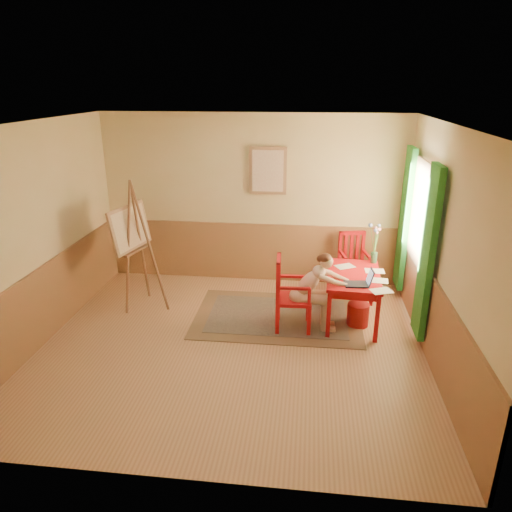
# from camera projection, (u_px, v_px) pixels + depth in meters

# --- Properties ---
(room) EXTENTS (5.04, 4.54, 2.84)m
(room) POSITION_uv_depth(u_px,v_px,m) (230.00, 244.00, 5.67)
(room) COLOR tan
(room) RESTS_ON ground
(wainscot) EXTENTS (5.00, 4.50, 1.00)m
(wainscot) POSITION_uv_depth(u_px,v_px,m) (241.00, 285.00, 6.73)
(wainscot) COLOR #A47047
(wainscot) RESTS_ON room
(window) EXTENTS (0.12, 2.01, 2.20)m
(window) POSITION_uv_depth(u_px,v_px,m) (417.00, 228.00, 6.45)
(window) COLOR white
(window) RESTS_ON room
(wall_portrait) EXTENTS (0.60, 0.05, 0.76)m
(wall_portrait) POSITION_uv_depth(u_px,v_px,m) (268.00, 171.00, 7.52)
(wall_portrait) COLOR #A17653
(wall_portrait) RESTS_ON room
(rug) EXTENTS (2.41, 1.62, 0.02)m
(rug) POSITION_uv_depth(u_px,v_px,m) (278.00, 316.00, 6.89)
(rug) COLOR #8C7251
(rug) RESTS_ON room
(table) EXTENTS (0.79, 1.24, 0.72)m
(table) POSITION_uv_depth(u_px,v_px,m) (353.00, 280.00, 6.57)
(table) COLOR #BA0D11
(table) RESTS_ON room
(chair_left) EXTENTS (0.50, 0.48, 1.04)m
(chair_left) POSITION_uv_depth(u_px,v_px,m) (290.00, 294.00, 6.40)
(chair_left) COLOR #BA0D11
(chair_left) RESTS_ON room
(chair_back) EXTENTS (0.51, 0.52, 0.98)m
(chair_back) POSITION_uv_depth(u_px,v_px,m) (353.00, 263.00, 7.59)
(chair_back) COLOR #BA0D11
(chair_back) RESTS_ON room
(figure) EXTENTS (0.83, 0.36, 1.12)m
(figure) POSITION_uv_depth(u_px,v_px,m) (314.00, 288.00, 6.35)
(figure) COLOR beige
(figure) RESTS_ON room
(laptop) EXTENTS (0.38, 0.25, 0.22)m
(laptop) POSITION_uv_depth(u_px,v_px,m) (361.00, 282.00, 6.18)
(laptop) COLOR #1E2338
(laptop) RESTS_ON table
(papers) EXTENTS (0.74, 1.10, 0.00)m
(papers) POSITION_uv_depth(u_px,v_px,m) (369.00, 277.00, 6.45)
(papers) COLOR white
(papers) RESTS_ON table
(vase) EXTENTS (0.21, 0.30, 0.59)m
(vase) POSITION_uv_depth(u_px,v_px,m) (375.00, 245.00, 6.89)
(vase) COLOR #3F724C
(vase) RESTS_ON table
(wastebasket) EXTENTS (0.35, 0.35, 0.33)m
(wastebasket) POSITION_uv_depth(u_px,v_px,m) (358.00, 314.00, 6.61)
(wastebasket) COLOR red
(wastebasket) RESTS_ON room
(easel) EXTENTS (0.73, 0.87, 1.95)m
(easel) POSITION_uv_depth(u_px,v_px,m) (133.00, 233.00, 6.88)
(easel) COLOR brown
(easel) RESTS_ON room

